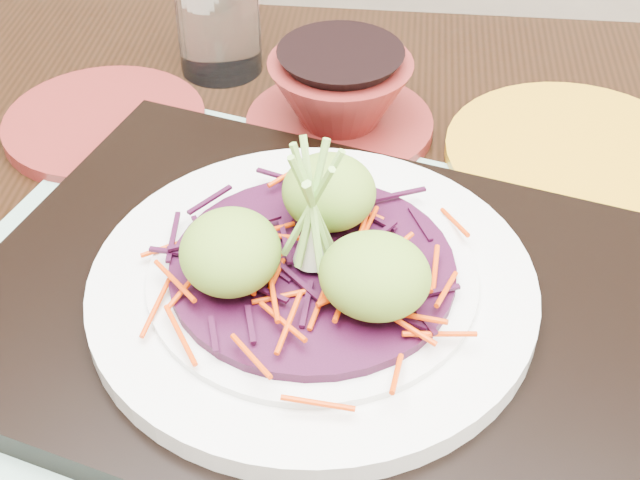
% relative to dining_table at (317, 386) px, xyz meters
% --- Properties ---
extents(dining_table, '(1.37, 1.01, 0.79)m').
position_rel_dining_table_xyz_m(dining_table, '(0.00, 0.00, 0.00)').
color(dining_table, black).
rests_on(dining_table, ground).
extents(placemat, '(0.56, 0.46, 0.00)m').
position_rel_dining_table_xyz_m(placemat, '(0.00, -0.03, 0.11)').
color(placemat, '#7EA292').
rests_on(placemat, dining_table).
extents(serving_tray, '(0.48, 0.39, 0.02)m').
position_rel_dining_table_xyz_m(serving_tray, '(0.00, -0.03, 0.12)').
color(serving_tray, black).
rests_on(serving_tray, placemat).
extents(white_plate, '(0.29, 0.29, 0.02)m').
position_rel_dining_table_xyz_m(white_plate, '(0.00, -0.03, 0.14)').
color(white_plate, silver).
rests_on(white_plate, serving_tray).
extents(cabbage_bed, '(0.18, 0.18, 0.01)m').
position_rel_dining_table_xyz_m(cabbage_bed, '(0.00, -0.03, 0.15)').
color(cabbage_bed, '#330A26').
rests_on(cabbage_bed, white_plate).
extents(carrot_julienne, '(0.22, 0.22, 0.01)m').
position_rel_dining_table_xyz_m(carrot_julienne, '(0.00, -0.03, 0.16)').
color(carrot_julienne, red).
rests_on(carrot_julienne, cabbage_bed).
extents(guacamole_scoops, '(0.16, 0.14, 0.05)m').
position_rel_dining_table_xyz_m(guacamole_scoops, '(0.00, -0.03, 0.18)').
color(guacamole_scoops, olive).
rests_on(guacamole_scoops, cabbage_bed).
extents(scallion_garnish, '(0.07, 0.07, 0.10)m').
position_rel_dining_table_xyz_m(scallion_garnish, '(0.00, -0.03, 0.20)').
color(scallion_garnish, '#78AE45').
rests_on(scallion_garnish, cabbage_bed).
extents(terracotta_side_plate, '(0.18, 0.18, 0.01)m').
position_rel_dining_table_xyz_m(terracotta_side_plate, '(-0.22, 0.15, 0.11)').
color(terracotta_side_plate, '#5C1816').
rests_on(terracotta_side_plate, dining_table).
extents(water_glass, '(0.10, 0.10, 0.11)m').
position_rel_dining_table_xyz_m(water_glass, '(-0.16, 0.27, 0.16)').
color(water_glass, white).
rests_on(water_glass, dining_table).
extents(terracotta_bowl_set, '(0.18, 0.18, 0.07)m').
position_rel_dining_table_xyz_m(terracotta_bowl_set, '(-0.03, 0.19, 0.13)').
color(terracotta_bowl_set, '#5C1816').
rests_on(terracotta_bowl_set, dining_table).
extents(yellow_plate, '(0.26, 0.26, 0.01)m').
position_rel_dining_table_xyz_m(yellow_plate, '(0.17, 0.19, 0.11)').
color(yellow_plate, '#B57F14').
rests_on(yellow_plate, dining_table).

